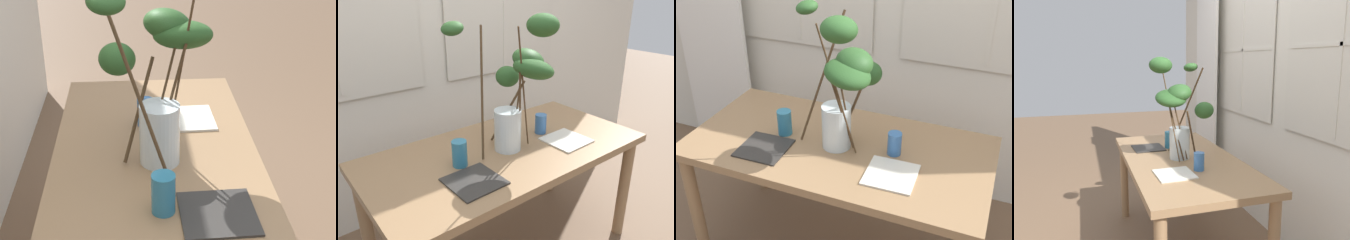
# 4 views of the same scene
# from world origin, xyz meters

# --- Properties ---
(dining_table) EXTENTS (1.56, 0.78, 0.75)m
(dining_table) POSITION_xyz_m (0.00, 0.00, 0.65)
(dining_table) COLOR #93704C
(dining_table) RESTS_ON ground
(vase_with_branches) EXTENTS (0.55, 0.51, 0.73)m
(vase_with_branches) POSITION_xyz_m (0.05, -0.04, 1.12)
(vase_with_branches) COLOR silver
(vase_with_branches) RESTS_ON dining_table
(drinking_glass_blue_left) EXTENTS (0.08, 0.08, 0.14)m
(drinking_glass_blue_left) POSITION_xyz_m (-0.30, -0.01, 0.82)
(drinking_glass_blue_left) COLOR teal
(drinking_glass_blue_left) RESTS_ON dining_table
(drinking_glass_blue_right) EXTENTS (0.07, 0.07, 0.12)m
(drinking_glass_blue_right) POSITION_xyz_m (0.29, 0.03, 0.81)
(drinking_glass_blue_right) COLOR #386BAD
(drinking_glass_blue_right) RESTS_ON dining_table
(plate_square_left) EXTENTS (0.25, 0.25, 0.01)m
(plate_square_left) POSITION_xyz_m (-0.33, -0.18, 0.75)
(plate_square_left) COLOR #2D2B28
(plate_square_left) RESTS_ON dining_table
(plate_square_right) EXTENTS (0.24, 0.24, 0.01)m
(plate_square_right) POSITION_xyz_m (0.33, -0.15, 0.75)
(plate_square_right) COLOR silver
(plate_square_right) RESTS_ON dining_table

